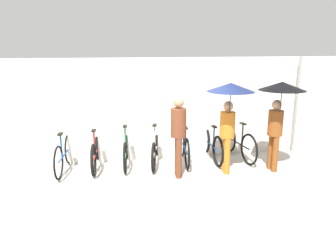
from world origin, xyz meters
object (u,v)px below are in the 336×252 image
at_px(parked_bicycle_6, 238,143).
at_px(pedestrian_leading, 178,130).
at_px(parked_bicycle_0, 64,154).
at_px(parked_bicycle_2, 126,150).
at_px(parked_bicycle_3, 156,149).
at_px(parked_bicycle_5, 211,144).
at_px(parked_bicycle_1, 96,152).
at_px(pedestrian_trailing, 280,102).
at_px(pedestrian_center, 229,103).
at_px(parked_bicycle_4, 185,147).

relative_size(parked_bicycle_6, pedestrian_leading, 1.03).
xyz_separation_m(parked_bicycle_0, parked_bicycle_2, (1.37, 0.08, -0.02)).
distance_m(parked_bicycle_3, parked_bicycle_5, 1.37).
xyz_separation_m(parked_bicycle_0, pedestrian_leading, (2.40, -0.83, 0.63)).
bearing_deg(parked_bicycle_6, parked_bicycle_2, 84.18).
distance_m(parked_bicycle_0, parked_bicycle_5, 3.44).
bearing_deg(parked_bicycle_3, parked_bicycle_5, -75.22).
xyz_separation_m(parked_bicycle_1, pedestrian_leading, (1.71, -0.90, 0.64)).
distance_m(parked_bicycle_2, parked_bicycle_6, 2.75).
relative_size(parked_bicycle_5, pedestrian_trailing, 0.88).
height_order(parked_bicycle_0, parked_bicycle_3, parked_bicycle_0).
bearing_deg(parked_bicycle_1, pedestrian_center, -104.89).
bearing_deg(pedestrian_trailing, pedestrian_leading, -6.09).
distance_m(parked_bicycle_5, parked_bicycle_6, 0.69).
height_order(parked_bicycle_4, pedestrian_trailing, pedestrian_trailing).
xyz_separation_m(parked_bicycle_0, parked_bicycle_4, (2.75, -0.00, -0.01)).
height_order(parked_bicycle_2, pedestrian_center, pedestrian_center).
distance_m(parked_bicycle_1, parked_bicycle_4, 2.06).
height_order(parked_bicycle_3, pedestrian_leading, pedestrian_leading).
bearing_deg(parked_bicycle_4, parked_bicycle_1, 95.38).
bearing_deg(parked_bicycle_2, parked_bicycle_4, -85.95).
bearing_deg(parked_bicycle_0, parked_bicycle_5, -81.79).
distance_m(parked_bicycle_2, pedestrian_trailing, 3.55).
relative_size(parked_bicycle_1, parked_bicycle_6, 0.97).
relative_size(parked_bicycle_5, parked_bicycle_6, 0.99).
bearing_deg(pedestrian_trailing, parked_bicycle_5, -45.52).
distance_m(parked_bicycle_1, parked_bicycle_6, 3.43).
relative_size(parked_bicycle_2, pedestrian_trailing, 0.83).
bearing_deg(parked_bicycle_1, pedestrian_leading, -113.10).
bearing_deg(parked_bicycle_6, pedestrian_trailing, -162.64).
height_order(pedestrian_center, pedestrian_trailing, pedestrian_trailing).
bearing_deg(parked_bicycle_5, pedestrian_leading, 132.21).
bearing_deg(parked_bicycle_0, pedestrian_leading, -102.05).
height_order(parked_bicycle_6, pedestrian_trailing, pedestrian_trailing).
distance_m(parked_bicycle_1, pedestrian_leading, 2.04).
xyz_separation_m(parked_bicycle_0, pedestrian_trailing, (4.54, -0.99, 1.17)).
xyz_separation_m(parked_bicycle_5, pedestrian_center, (0.02, -0.98, 1.18)).
bearing_deg(pedestrian_center, pedestrian_leading, 3.82).
height_order(parked_bicycle_3, pedestrian_trailing, pedestrian_trailing).
xyz_separation_m(parked_bicycle_0, parked_bicycle_6, (4.12, 0.04, 0.01)).
bearing_deg(parked_bicycle_3, parked_bicycle_1, 103.33).
bearing_deg(parked_bicycle_1, parked_bicycle_2, -85.11).
xyz_separation_m(pedestrian_leading, pedestrian_trailing, (2.14, -0.16, 0.55)).
height_order(parked_bicycle_5, pedestrian_center, pedestrian_center).
bearing_deg(parked_bicycle_1, parked_bicycle_4, -87.36).
bearing_deg(parked_bicycle_4, pedestrian_trailing, -111.38).
distance_m(parked_bicycle_3, pedestrian_trailing, 2.95).
relative_size(parked_bicycle_6, pedestrian_trailing, 0.89).
xyz_separation_m(parked_bicycle_1, parked_bicycle_6, (3.43, -0.04, 0.02)).
bearing_deg(parked_bicycle_1, parked_bicycle_0, 100.85).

